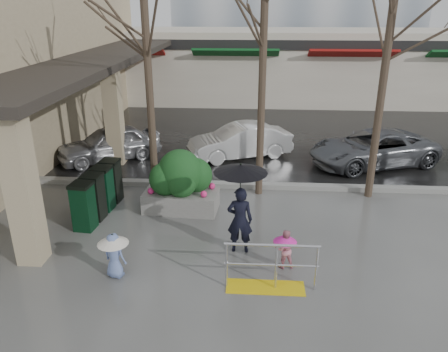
# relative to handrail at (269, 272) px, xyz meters

# --- Properties ---
(ground) EXTENTS (120.00, 120.00, 0.00)m
(ground) POSITION_rel_handrail_xyz_m (-1.36, 1.20, -0.38)
(ground) COLOR #51514F
(ground) RESTS_ON ground
(street_asphalt) EXTENTS (120.00, 36.00, 0.01)m
(street_asphalt) POSITION_rel_handrail_xyz_m (-1.36, 23.20, -0.37)
(street_asphalt) COLOR black
(street_asphalt) RESTS_ON ground
(curb) EXTENTS (120.00, 0.30, 0.15)m
(curb) POSITION_rel_handrail_xyz_m (-1.36, 5.20, -0.30)
(curb) COLOR gray
(curb) RESTS_ON ground
(canopy_slab) EXTENTS (2.80, 18.00, 0.25)m
(canopy_slab) POSITION_rel_handrail_xyz_m (-6.16, 9.20, 3.25)
(canopy_slab) COLOR #2D2823
(canopy_slab) RESTS_ON pillar_front
(pillar_front) EXTENTS (0.55, 0.55, 3.50)m
(pillar_front) POSITION_rel_handrail_xyz_m (-5.26, 0.70, 1.37)
(pillar_front) COLOR tan
(pillar_front) RESTS_ON ground
(pillar_back) EXTENTS (0.55, 0.55, 3.50)m
(pillar_back) POSITION_rel_handrail_xyz_m (-5.26, 7.20, 1.37)
(pillar_back) COLOR tan
(pillar_back) RESTS_ON ground
(storefront_row) EXTENTS (34.00, 6.74, 4.00)m
(storefront_row) POSITION_rel_handrail_xyz_m (0.64, 19.17, 1.64)
(storefront_row) COLOR beige
(storefront_row) RESTS_ON ground
(handrail) EXTENTS (1.90, 0.50, 1.03)m
(handrail) POSITION_rel_handrail_xyz_m (0.00, 0.00, 0.00)
(handrail) COLOR yellow
(handrail) RESTS_ON ground
(tree_west) EXTENTS (3.20, 3.20, 6.80)m
(tree_west) POSITION_rel_handrail_xyz_m (-3.36, 4.80, 4.71)
(tree_west) COLOR #382B21
(tree_west) RESTS_ON ground
(tree_midwest) EXTENTS (3.20, 3.20, 7.00)m
(tree_midwest) POSITION_rel_handrail_xyz_m (-0.16, 4.80, 4.86)
(tree_midwest) COLOR #382B21
(tree_midwest) RESTS_ON ground
(tree_mideast) EXTENTS (3.20, 3.20, 6.50)m
(tree_mideast) POSITION_rel_handrail_xyz_m (3.14, 4.80, 4.48)
(tree_mideast) COLOR #382B21
(tree_mideast) RESTS_ON ground
(woman) EXTENTS (1.21, 1.21, 2.19)m
(woman) POSITION_rel_handrail_xyz_m (-0.64, 1.41, 0.95)
(woman) COLOR black
(woman) RESTS_ON ground
(child_pink) EXTENTS (0.52, 0.52, 0.90)m
(child_pink) POSITION_rel_handrail_xyz_m (0.36, 0.80, 0.15)
(child_pink) COLOR pink
(child_pink) RESTS_ON ground
(child_blue) EXTENTS (0.65, 0.65, 1.02)m
(child_blue) POSITION_rel_handrail_xyz_m (-3.23, 0.20, 0.25)
(child_blue) COLOR #6980BB
(child_blue) RESTS_ON ground
(planter) EXTENTS (2.09, 1.22, 1.77)m
(planter) POSITION_rel_handrail_xyz_m (-2.33, 3.50, 0.47)
(planter) COLOR slate
(planter) RESTS_ON ground
(news_boxes) EXTENTS (0.74, 2.30, 1.26)m
(news_boxes) POSITION_rel_handrail_xyz_m (-4.54, 3.10, 0.26)
(news_boxes) COLOR black
(news_boxes) RESTS_ON ground
(car_a) EXTENTS (3.90, 3.29, 1.26)m
(car_a) POSITION_rel_handrail_xyz_m (-5.63, 7.51, 0.25)
(car_a) COLOR #A3A3A8
(car_a) RESTS_ON ground
(car_b) EXTENTS (4.04, 2.70, 1.26)m
(car_b) POSITION_rel_handrail_xyz_m (-0.85, 8.10, 0.25)
(car_b) COLOR white
(car_b) RESTS_ON ground
(car_c) EXTENTS (4.97, 3.46, 1.26)m
(car_c) POSITION_rel_handrail_xyz_m (3.90, 7.57, 0.25)
(car_c) COLOR #5B5D62
(car_c) RESTS_ON ground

